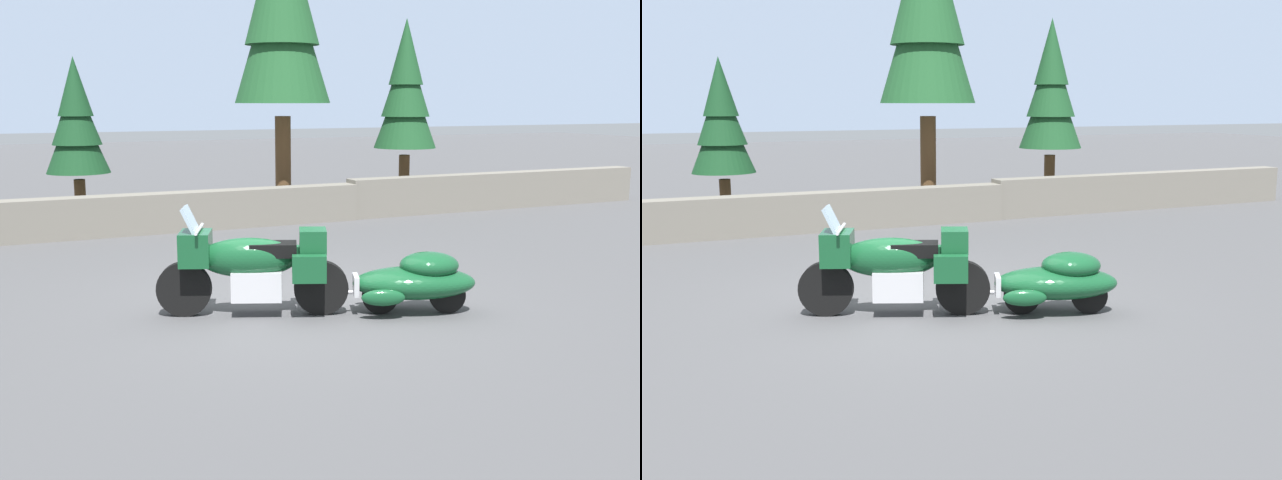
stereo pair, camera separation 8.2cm
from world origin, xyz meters
The scene contains 6 objects.
ground_plane centered at (0.00, 0.00, 0.00)m, with size 80.00×80.00×0.00m, color #4C4C4F.
stone_guard_wall centered at (0.16, 6.12, 0.41)m, with size 24.00×0.53×0.86m.
touring_motorcycle centered at (-0.56, -0.24, 0.62)m, with size 2.19×1.25×1.33m.
car_shaped_trailer centered at (1.27, -0.99, 0.41)m, with size 2.17×1.22×0.76m.
pine_tree_secondary centered at (5.91, 7.08, 2.78)m, with size 1.48×1.48×4.44m.
pine_tree_far_right centered at (-1.55, 7.35, 2.14)m, with size 1.27×1.27×3.43m.
Camera 2 is at (-3.49, -8.79, 2.57)m, focal length 43.07 mm.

